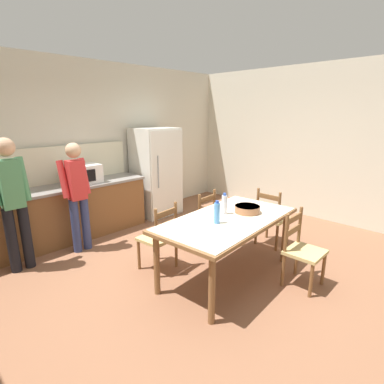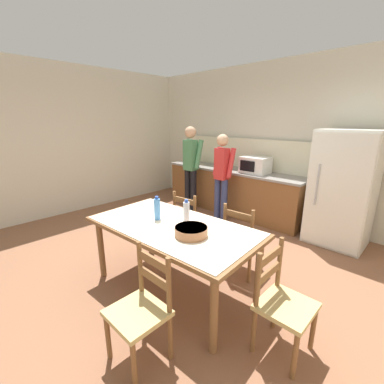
# 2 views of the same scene
# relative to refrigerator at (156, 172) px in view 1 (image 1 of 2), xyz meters

# --- Properties ---
(ground_plane) EXTENTS (8.32, 8.32, 0.00)m
(ground_plane) POSITION_rel_refrigerator_xyz_m (-1.18, -2.19, -0.87)
(ground_plane) COLOR brown
(wall_back) EXTENTS (6.52, 0.12, 2.90)m
(wall_back) POSITION_rel_refrigerator_xyz_m (-1.18, 0.47, 0.58)
(wall_back) COLOR beige
(wall_back) RESTS_ON ground
(wall_right) EXTENTS (0.12, 5.20, 2.90)m
(wall_right) POSITION_rel_refrigerator_xyz_m (2.08, -2.19, 0.58)
(wall_right) COLOR beige
(wall_right) RESTS_ON ground
(kitchen_counter) EXTENTS (3.04, 0.66, 0.89)m
(kitchen_counter) POSITION_rel_refrigerator_xyz_m (-2.03, 0.04, -0.42)
(kitchen_counter) COLOR brown
(kitchen_counter) RESTS_ON ground
(counter_splashback) EXTENTS (3.00, 0.03, 0.60)m
(counter_splashback) POSITION_rel_refrigerator_xyz_m (-2.03, 0.35, 0.33)
(counter_splashback) COLOR beige
(counter_splashback) RESTS_ON kitchen_counter
(refrigerator) EXTENTS (0.82, 0.73, 1.73)m
(refrigerator) POSITION_rel_refrigerator_xyz_m (0.00, 0.00, 0.00)
(refrigerator) COLOR silver
(refrigerator) RESTS_ON ground
(microwave) EXTENTS (0.50, 0.39, 0.30)m
(microwave) POSITION_rel_refrigerator_xyz_m (-1.50, 0.02, 0.18)
(microwave) COLOR white
(microwave) RESTS_ON kitchen_counter
(dining_table) EXTENTS (1.93, 1.10, 0.78)m
(dining_table) POSITION_rel_refrigerator_xyz_m (-0.95, -2.54, -0.16)
(dining_table) COLOR brown
(dining_table) RESTS_ON ground
(bottle_near_centre) EXTENTS (0.07, 0.07, 0.27)m
(bottle_near_centre) POSITION_rel_refrigerator_xyz_m (-1.19, -2.55, 0.04)
(bottle_near_centre) COLOR #4C8ED6
(bottle_near_centre) RESTS_ON dining_table
(bottle_off_centre) EXTENTS (0.07, 0.07, 0.27)m
(bottle_off_centre) POSITION_rel_refrigerator_xyz_m (-0.87, -2.41, 0.04)
(bottle_off_centre) COLOR silver
(bottle_off_centre) RESTS_ON dining_table
(serving_bowl) EXTENTS (0.32, 0.32, 0.09)m
(serving_bowl) POSITION_rel_refrigerator_xyz_m (-0.62, -2.59, -0.03)
(serving_bowl) COLOR #9E6642
(serving_bowl) RESTS_ON dining_table
(chair_head_end) EXTENTS (0.40, 0.42, 0.91)m
(chair_head_end) POSITION_rel_refrigerator_xyz_m (0.27, -2.45, -0.42)
(chair_head_end) COLOR brown
(chair_head_end) RESTS_ON ground
(chair_side_far_left) EXTENTS (0.46, 0.44, 0.91)m
(chair_side_far_left) POSITION_rel_refrigerator_xyz_m (-1.42, -1.79, -0.42)
(chair_side_far_left) COLOR brown
(chair_side_far_left) RESTS_ON ground
(chair_side_far_right) EXTENTS (0.45, 0.43, 0.91)m
(chair_side_far_right) POSITION_rel_refrigerator_xyz_m (-0.58, -1.73, -0.42)
(chair_side_far_right) COLOR brown
(chair_side_far_right) RESTS_ON ground
(chair_side_near_right) EXTENTS (0.42, 0.40, 0.91)m
(chair_side_near_right) POSITION_rel_refrigerator_xyz_m (-0.48, -3.28, -0.42)
(chair_side_near_right) COLOR brown
(chair_side_near_right) RESTS_ON ground
(person_at_sink) EXTENTS (0.44, 0.30, 1.73)m
(person_at_sink) POSITION_rel_refrigerator_xyz_m (-2.70, -0.48, 0.11)
(person_at_sink) COLOR black
(person_at_sink) RESTS_ON ground
(person_at_counter) EXTENTS (0.41, 0.28, 1.62)m
(person_at_counter) POSITION_rel_refrigerator_xyz_m (-1.88, -0.50, 0.04)
(person_at_counter) COLOR navy
(person_at_counter) RESTS_ON ground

